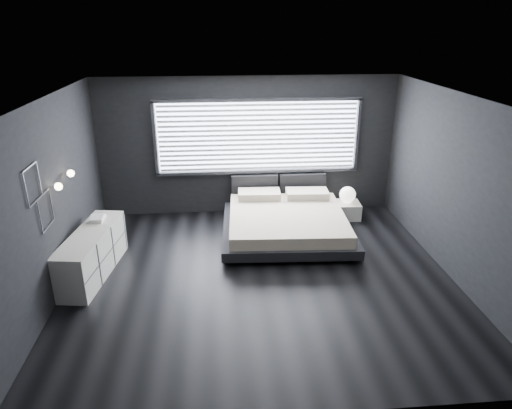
{
  "coord_description": "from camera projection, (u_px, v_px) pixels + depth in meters",
  "views": [
    {
      "loc": [
        -0.62,
        -6.24,
        3.79
      ],
      "look_at": [
        0.0,
        0.85,
        0.9
      ],
      "focal_mm": 32.0,
      "sensor_mm": 36.0,
      "label": 1
    }
  ],
  "objects": [
    {
      "name": "headboard",
      "position": [
        278.0,
        186.0,
        9.51
      ],
      "size": [
        1.96,
        0.16,
        0.52
      ],
      "color": "black",
      "rests_on": "ground"
    },
    {
      "name": "wall_art_upper",
      "position": [
        33.0,
        184.0,
        5.79
      ],
      "size": [
        0.01,
        0.48,
        0.48
      ],
      "color": "#47474C",
      "rests_on": "ground"
    },
    {
      "name": "dresser",
      "position": [
        92.0,
        253.0,
        7.21
      ],
      "size": [
        0.76,
        1.85,
        0.72
      ],
      "color": "silver",
      "rests_on": "ground"
    },
    {
      "name": "book_stack",
      "position": [
        96.0,
        218.0,
        7.51
      ],
      "size": [
        0.25,
        0.33,
        0.07
      ],
      "color": "white",
      "rests_on": "dresser"
    },
    {
      "name": "orb_lamp",
      "position": [
        348.0,
        195.0,
        9.27
      ],
      "size": [
        0.33,
        0.33,
        0.33
      ],
      "primitive_type": "sphere",
      "color": "white",
      "rests_on": "nightstand"
    },
    {
      "name": "sconce_far",
      "position": [
        70.0,
        173.0,
        7.0
      ],
      "size": [
        0.18,
        0.11,
        0.11
      ],
      "color": "silver",
      "rests_on": "ground"
    },
    {
      "name": "window",
      "position": [
        258.0,
        137.0,
        9.13
      ],
      "size": [
        4.14,
        0.09,
        1.52
      ],
      "color": "white",
      "rests_on": "ground"
    },
    {
      "name": "bed",
      "position": [
        287.0,
        222.0,
        8.52
      ],
      "size": [
        2.48,
        2.38,
        0.61
      ],
      "color": "black",
      "rests_on": "ground"
    },
    {
      "name": "room",
      "position": [
        261.0,
        195.0,
        6.71
      ],
      "size": [
        6.04,
        6.0,
        2.8
      ],
      "color": "black",
      "rests_on": "ground"
    },
    {
      "name": "sconce_near",
      "position": [
        58.0,
        187.0,
        6.45
      ],
      "size": [
        0.18,
        0.11,
        0.11
      ],
      "color": "silver",
      "rests_on": "ground"
    },
    {
      "name": "wall_art_lower",
      "position": [
        46.0,
        211.0,
        6.2
      ],
      "size": [
        0.01,
        0.48,
        0.48
      ],
      "color": "#47474C",
      "rests_on": "ground"
    },
    {
      "name": "nightstand",
      "position": [
        345.0,
        210.0,
        9.36
      ],
      "size": [
        0.59,
        0.5,
        0.33
      ],
      "primitive_type": "cube",
      "rotation": [
        0.0,
        0.0,
        -0.06
      ],
      "color": "silver",
      "rests_on": "ground"
    }
  ]
}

